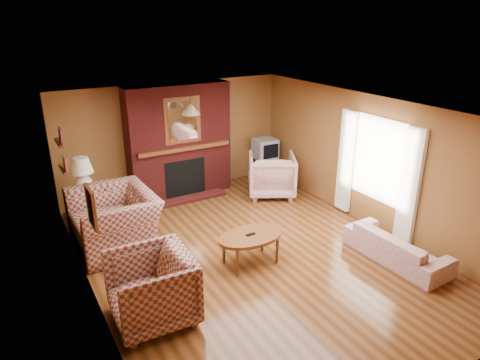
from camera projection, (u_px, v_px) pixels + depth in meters
floor at (253, 255)px, 7.04m from camera, size 6.50×6.50×0.00m
ceiling at (255, 111)px, 6.18m from camera, size 6.50×6.50×0.00m
wall_back at (175, 139)px, 9.23m from camera, size 6.50×0.00×6.50m
wall_front at (437, 301)px, 3.99m from camera, size 6.50×0.00×6.50m
wall_left at (87, 224)px, 5.44m from camera, size 0.00×6.50×6.50m
wall_right at (370, 162)px, 7.78m from camera, size 0.00×6.50×6.50m
fireplace at (179, 142)px, 9.03m from camera, size 2.20×0.82×2.40m
window_right at (376, 169)px, 7.62m from camera, size 0.10×1.85×2.00m
bookshelf at (62, 151)px, 6.83m from camera, size 0.09×0.55×0.71m
botanical_print at (91, 207)px, 5.09m from camera, size 0.05×0.40×0.50m
pendant_light at (191, 110)px, 8.18m from camera, size 0.36×0.36×0.48m
plaid_loveseat at (114, 220)px, 7.17m from camera, size 1.33×1.51×0.95m
plaid_armchair at (151, 289)px, 5.39m from camera, size 1.07×1.04×0.93m
floral_sofa at (397, 247)px, 6.80m from camera, size 0.71×1.72×0.50m
floral_armchair at (272, 175)px, 9.27m from camera, size 1.34×1.35×0.91m
coffee_table at (251, 238)px, 6.66m from camera, size 1.08×0.67×0.52m
side_table at (87, 209)px, 7.92m from camera, size 0.51×0.51×0.67m
table_lamp at (82, 173)px, 7.66m from camera, size 0.40×0.40×0.66m
tv_stand at (264, 169)px, 10.16m from camera, size 0.53×0.49×0.55m
crt_tv at (265, 149)px, 9.98m from camera, size 0.53×0.53×0.46m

